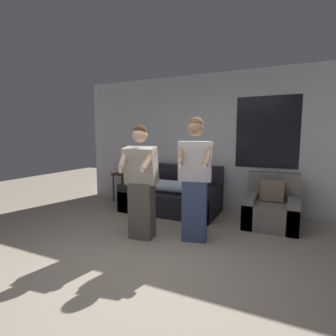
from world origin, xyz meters
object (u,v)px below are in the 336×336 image
object	(u,v)px
couch	(172,196)
person_right	(195,179)
person_left	(141,183)
side_table	(125,177)
armchair	(271,208)

from	to	relation	value
couch	person_right	size ratio (longest dim) A/B	1.06
couch	person_left	world-z (taller)	person_left
couch	person_right	bearing A→B (deg)	-53.00
side_table	armchair	bearing A→B (deg)	-5.88
armchair	person_right	distance (m)	1.59
couch	armchair	size ratio (longest dim) A/B	2.15
side_table	person_left	xyz separation A→B (m)	(1.45, -1.71, 0.28)
person_right	person_left	bearing A→B (deg)	-159.91
side_table	person_left	size ratio (longest dim) A/B	0.49
couch	person_left	distance (m)	1.56
armchair	person_left	bearing A→B (deg)	-140.23
side_table	person_right	bearing A→B (deg)	-33.69
side_table	couch	bearing A→B (deg)	-11.20
side_table	person_right	xyz separation A→B (m)	(2.18, -1.45, 0.34)
person_left	person_right	bearing A→B (deg)	20.09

